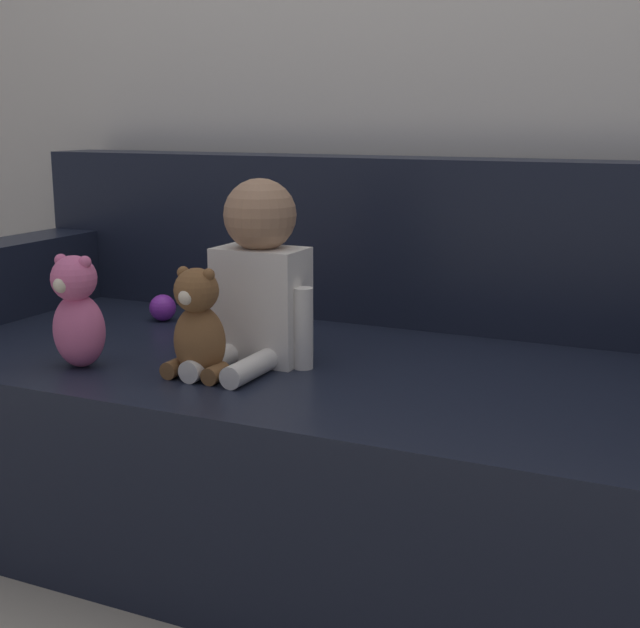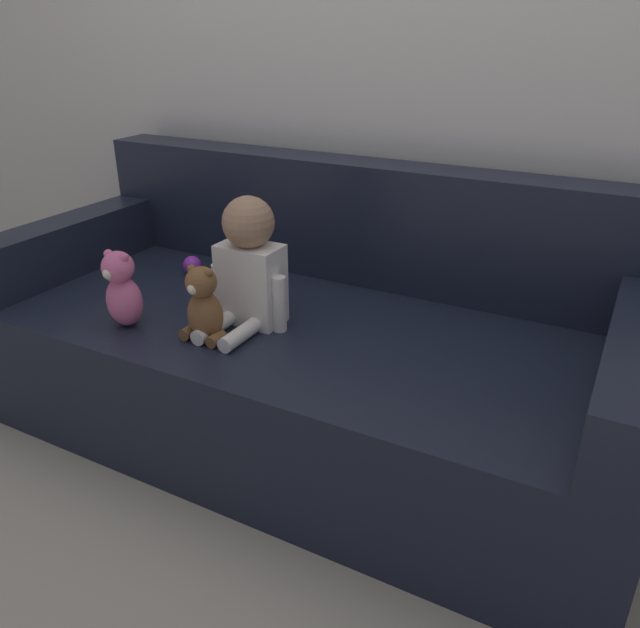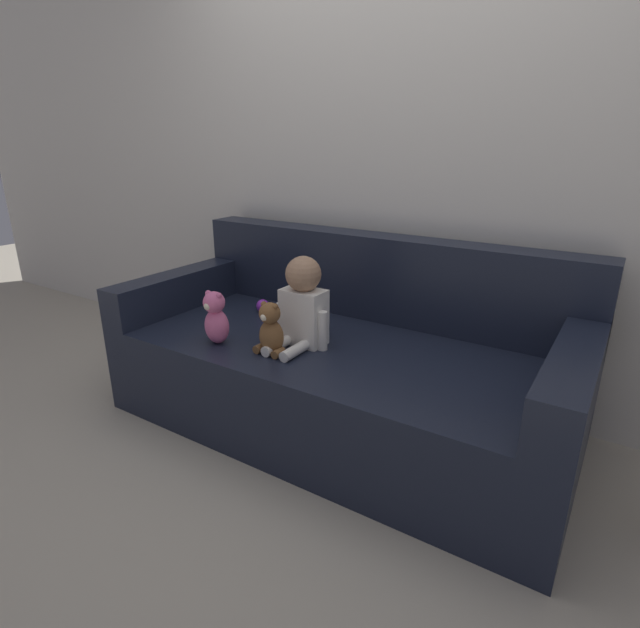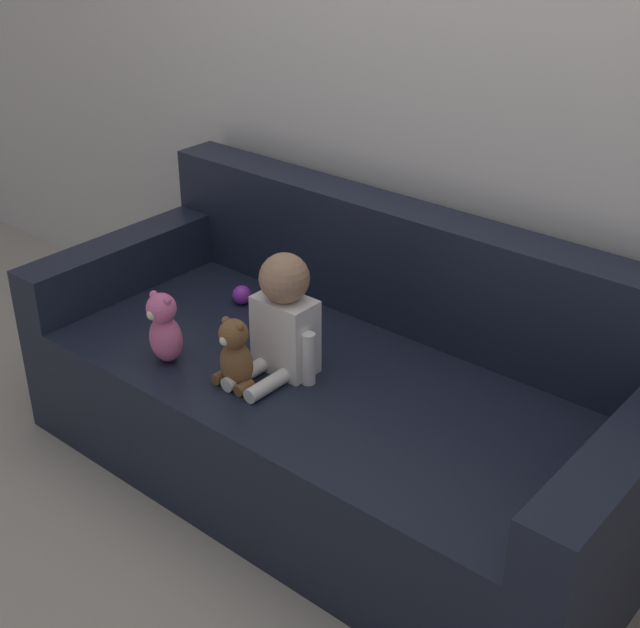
% 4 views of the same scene
% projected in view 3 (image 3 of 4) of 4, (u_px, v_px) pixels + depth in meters
% --- Properties ---
extents(ground_plane, '(12.00, 12.00, 0.00)m').
position_uv_depth(ground_plane, '(336.00, 423.00, 2.49)').
color(ground_plane, '#B7AD99').
extents(wall_back, '(8.00, 0.05, 2.60)m').
position_uv_depth(wall_back, '(399.00, 148.00, 2.52)').
color(wall_back, silver).
rests_on(wall_back, ground_plane).
extents(couch, '(2.15, 1.00, 0.88)m').
position_uv_depth(couch, '(343.00, 364.00, 2.44)').
color(couch, black).
rests_on(couch, ground_plane).
extents(person_baby, '(0.27, 0.31, 0.41)m').
position_uv_depth(person_baby, '(302.00, 305.00, 2.25)').
color(person_baby, white).
rests_on(person_baby, couch).
extents(teddy_bear_brown, '(0.14, 0.11, 0.24)m').
position_uv_depth(teddy_bear_brown, '(271.00, 330.00, 2.17)').
color(teddy_bear_brown, brown).
rests_on(teddy_bear_brown, couch).
extents(plush_toy_side, '(0.12, 0.11, 0.25)m').
position_uv_depth(plush_toy_side, '(216.00, 318.00, 2.28)').
color(plush_toy_side, '#DB6699').
rests_on(plush_toy_side, couch).
extents(toy_ball, '(0.07, 0.07, 0.07)m').
position_uv_depth(toy_ball, '(263.00, 306.00, 2.72)').
color(toy_ball, purple).
rests_on(toy_ball, couch).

